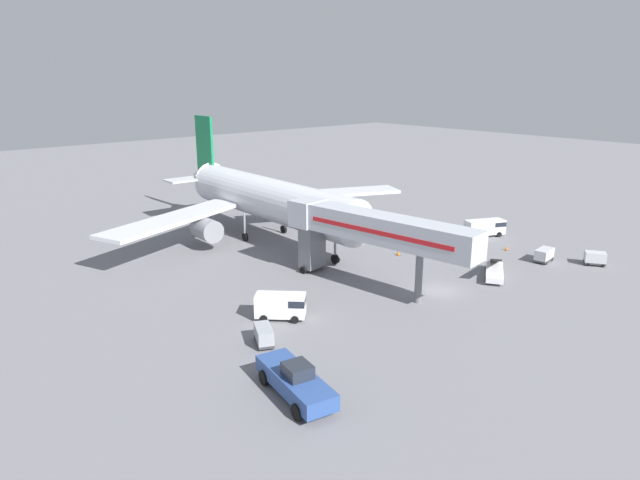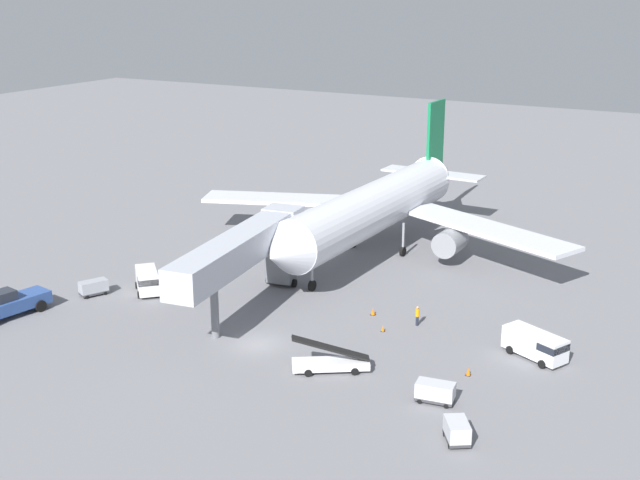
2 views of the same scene
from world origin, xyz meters
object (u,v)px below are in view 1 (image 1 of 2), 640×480
belt_loader_truck (495,271)px  safety_cone_bravo (506,248)px  safety_cone_alpha (430,255)px  safety_cone_charlie (398,253)px  pushback_tug (295,381)px  ground_crew_worker_foreground (424,241)px  service_van_mid_right (282,305)px  airplane_at_gate (266,199)px  baggage_cart_rear_right (544,255)px  baggage_cart_outer_right (264,335)px  baggage_cart_mid_left (595,258)px  service_van_far_center (486,227)px  jet_bridge (367,229)px

belt_loader_truck → safety_cone_bravo: (9.68, 4.41, -0.44)m
safety_cone_alpha → safety_cone_charlie: size_ratio=0.78×
pushback_tug → safety_cone_bravo: 41.30m
pushback_tug → safety_cone_bravo: size_ratio=12.53×
ground_crew_worker_foreground → safety_cone_charlie: 4.49m
belt_loader_truck → safety_cone_bravo: belt_loader_truck is taller
service_van_mid_right → safety_cone_charlie: 22.38m
airplane_at_gate → belt_loader_truck: (9.34, -28.35, -4.58)m
safety_cone_charlie → ground_crew_worker_foreground: bearing=-4.3°
safety_cone_bravo → baggage_cart_rear_right: bearing=-97.8°
pushback_tug → belt_loader_truck: size_ratio=1.29×
airplane_at_gate → baggage_cart_outer_right: airplane_at_gate is taller
safety_cone_alpha → ground_crew_worker_foreground: bearing=51.2°
belt_loader_truck → safety_cone_bravo: size_ratio=9.70×
belt_loader_truck → baggage_cart_outer_right: belt_loader_truck is taller
ground_crew_worker_foreground → safety_cone_charlie: bearing=175.7°
baggage_cart_outer_right → safety_cone_alpha: 28.70m
baggage_cart_mid_left → ground_crew_worker_foreground: size_ratio=1.44×
service_van_far_center → baggage_cart_outer_right: bearing=-171.1°
airplane_at_gate → service_van_far_center: bearing=-39.1°
baggage_cart_mid_left → ground_crew_worker_foreground: (-9.65, 16.80, 0.12)m
service_van_far_center → baggage_cart_rear_right: 11.61m
ground_crew_worker_foreground → baggage_cart_rear_right: bearing=-62.5°
service_van_far_center → service_van_mid_right: 37.20m
service_van_far_center → safety_cone_alpha: (-13.02, -0.94, -0.98)m
safety_cone_alpha → safety_cone_bravo: size_ratio=0.86×
airplane_at_gate → service_van_far_center: (22.77, -18.47, -4.08)m
baggage_cart_rear_right → safety_cone_charlie: size_ratio=4.24×
baggage_cart_mid_left → safety_cone_bravo: 9.99m
baggage_cart_outer_right → safety_cone_charlie: 27.18m
baggage_cart_outer_right → ground_crew_worker_foreground: 31.34m
ground_crew_worker_foreground → safety_cone_alpha: size_ratio=3.39×
service_van_far_center → safety_cone_alpha: 13.09m
ground_crew_worker_foreground → safety_cone_alpha: 3.43m
airplane_at_gate → ground_crew_worker_foreground: airplane_at_gate is taller
safety_cone_bravo → safety_cone_charlie: (-11.59, 7.48, 0.03)m
jet_bridge → baggage_cart_mid_left: bearing=-26.9°
service_van_mid_right → ground_crew_worker_foreground: (26.13, 5.09, -0.32)m
baggage_cart_outer_right → baggage_cart_mid_left: bearing=-12.3°
safety_cone_alpha → service_van_mid_right: bearing=-174.1°
service_van_mid_right → airplane_at_gate: bearing=56.9°
baggage_cart_mid_left → ground_crew_worker_foreground: bearing=119.9°
jet_bridge → belt_loader_truck: bearing=-30.1°
airplane_at_gate → belt_loader_truck: bearing=-71.8°
belt_loader_truck → baggage_cart_rear_right: bearing=-5.3°
jet_bridge → safety_cone_bravo: 22.94m
jet_bridge → baggage_cart_rear_right: bearing=-20.6°
ground_crew_worker_foreground → service_van_far_center: bearing=-8.7°
baggage_cart_rear_right → baggage_cart_outer_right: (-36.71, 4.29, -0.02)m
baggage_cart_mid_left → airplane_at_gate: bearing=122.6°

